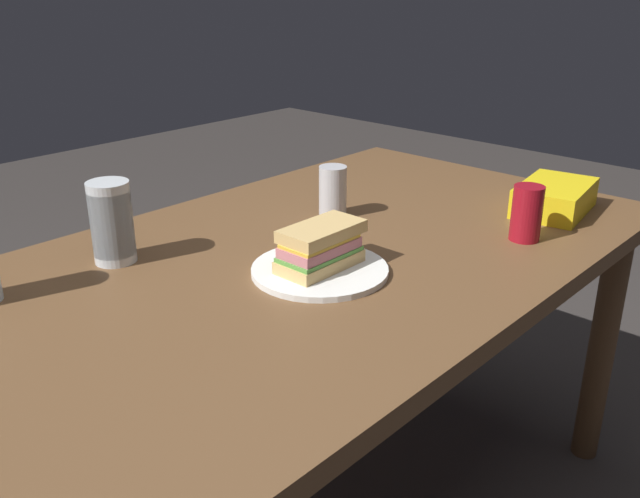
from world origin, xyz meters
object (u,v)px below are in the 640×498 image
(dining_table, at_px, (289,298))
(soda_can_silver, at_px, (333,191))
(sandwich, at_px, (321,247))
(soda_can_red, at_px, (527,213))
(paper_plate, at_px, (320,270))
(chip_bag, at_px, (554,198))
(plastic_cup_stack, at_px, (112,222))

(dining_table, xyz_separation_m, soda_can_silver, (0.27, 0.12, 0.15))
(sandwich, relative_size, soda_can_red, 1.49)
(sandwich, height_order, soda_can_silver, soda_can_silver)
(paper_plate, xyz_separation_m, sandwich, (0.00, 0.00, 0.05))
(dining_table, xyz_separation_m, soda_can_red, (0.43, -0.30, 0.15))
(soda_can_red, relative_size, chip_bag, 0.53)
(plastic_cup_stack, bearing_deg, soda_can_silver, -15.60)
(soda_can_silver, bearing_deg, soda_can_red, -68.08)
(dining_table, distance_m, paper_plate, 0.13)
(dining_table, height_order, sandwich, sandwich)
(sandwich, xyz_separation_m, plastic_cup_stack, (-0.24, 0.34, 0.03))
(paper_plate, bearing_deg, sandwich, 26.68)
(chip_bag, bearing_deg, paper_plate, 156.35)
(chip_bag, distance_m, soda_can_silver, 0.54)
(soda_can_red, bearing_deg, soda_can_silver, 111.92)
(paper_plate, relative_size, chip_bag, 1.16)
(plastic_cup_stack, relative_size, soda_can_silver, 1.37)
(dining_table, relative_size, sandwich, 9.68)
(paper_plate, height_order, soda_can_silver, soda_can_silver)
(dining_table, xyz_separation_m, sandwich, (0.00, -0.09, 0.14))
(sandwich, relative_size, soda_can_silver, 1.49)
(sandwich, xyz_separation_m, chip_bag, (0.65, -0.17, -0.02))
(dining_table, height_order, soda_can_silver, soda_can_silver)
(dining_table, relative_size, soda_can_red, 14.46)
(soda_can_red, height_order, soda_can_silver, same)
(soda_can_red, bearing_deg, plastic_cup_stack, 140.44)
(dining_table, height_order, chip_bag, chip_bag)
(dining_table, distance_m, soda_can_silver, 0.33)
(soda_can_red, xyz_separation_m, chip_bag, (0.22, 0.04, -0.03))
(dining_table, relative_size, soda_can_silver, 14.46)
(dining_table, relative_size, paper_plate, 6.58)
(sandwich, distance_m, soda_can_silver, 0.33)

